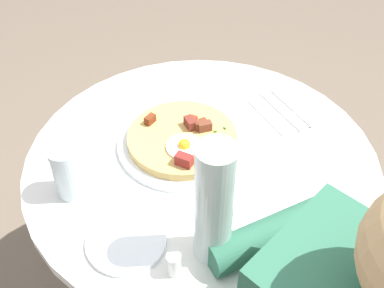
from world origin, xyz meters
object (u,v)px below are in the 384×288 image
pizza_plate (182,143)px  salt_shaker (174,264)px  bread_plate (126,241)px  water_glass (69,171)px  dining_table (201,199)px  water_bottle (214,206)px  breakfast_pizza (183,138)px  fork (291,107)px  knife (281,111)px

pizza_plate → salt_shaker: (0.24, -0.26, 0.02)m
bread_plate → salt_shaker: salt_shaker is taller
water_glass → dining_table: bearing=65.8°
water_bottle → salt_shaker: 0.14m
pizza_plate → breakfast_pizza: 0.02m
dining_table → bread_plate: 0.34m
pizza_plate → water_glass: bearing=-103.5°
salt_shaker → water_bottle: bearing=78.0°
breakfast_pizza → bread_plate: (0.12, -0.28, -0.02)m
bread_plate → water_glass: (-0.19, 0.00, 0.06)m
dining_table → water_bottle: (0.20, -0.18, 0.30)m
dining_table → water_glass: 0.39m
pizza_plate → salt_shaker: 0.36m
water_glass → fork: bearing=73.0°
bread_plate → breakfast_pizza: bearing=113.2°
dining_table → salt_shaker: salt_shaker is taller
breakfast_pizza → fork: size_ratio=1.50×
breakfast_pizza → bread_plate: 0.31m
dining_table → fork: (0.05, 0.30, 0.17)m
pizza_plate → water_bottle: (0.26, -0.18, 0.13)m
bread_plate → water_glass: water_glass is taller
knife → water_bottle: (0.16, -0.45, 0.13)m
pizza_plate → knife: size_ratio=1.78×
salt_shaker → pizza_plate: bearing=132.6°
dining_table → fork: size_ratio=4.73×
water_glass → water_bottle: water_bottle is taller
pizza_plate → breakfast_pizza: (0.00, -0.00, 0.02)m
fork → water_glass: water_glass is taller
breakfast_pizza → salt_shaker: size_ratio=5.01×
dining_table → knife: knife is taller
fork → breakfast_pizza: bearing=88.3°
bread_plate → fork: size_ratio=0.91×
pizza_plate → bread_plate: (0.12, -0.28, -0.00)m
breakfast_pizza → fork: (0.11, 0.31, -0.02)m
knife → salt_shaker: salt_shaker is taller
fork → dining_table: bearing=98.3°
knife → water_bottle: size_ratio=0.65×
knife → water_glass: bearing=91.0°
breakfast_pizza → water_glass: bearing=-104.0°
bread_plate → water_glass: bearing=178.5°
dining_table → water_bottle: water_bottle is taller
dining_table → breakfast_pizza: (-0.06, -0.01, 0.19)m
breakfast_pizza → salt_shaker: (0.24, -0.26, 0.00)m
pizza_plate → water_glass: 0.29m
knife → dining_table: bearing=99.4°
water_bottle → breakfast_pizza: bearing=145.7°
dining_table → pizza_plate: (-0.06, -0.01, 0.17)m
knife → fork: bearing=-90.0°
knife → water_bottle: 0.49m
water_bottle → salt_shaker: size_ratio=5.15×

